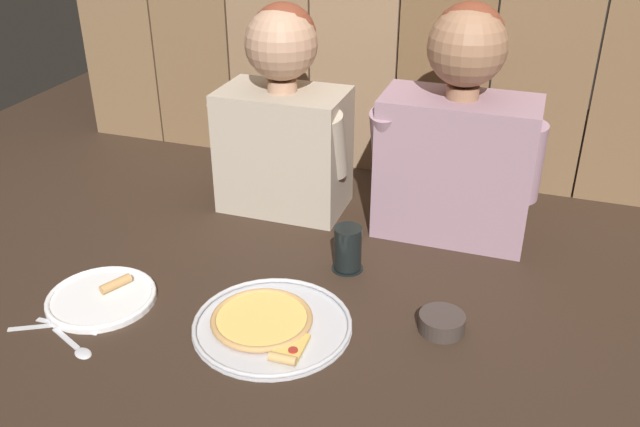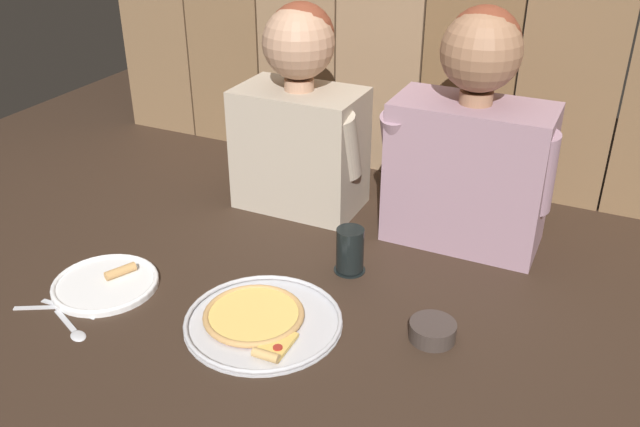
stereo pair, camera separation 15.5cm
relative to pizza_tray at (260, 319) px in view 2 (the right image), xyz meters
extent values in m
plane|color=#332319|center=(0.06, 0.11, -0.01)|extent=(3.20, 3.20, 0.00)
cylinder|color=silver|center=(0.01, 0.00, -0.01)|extent=(0.34, 0.34, 0.01)
torus|color=silver|center=(0.01, 0.00, 0.00)|extent=(0.34, 0.34, 0.01)
cylinder|color=#B23823|center=(-0.02, 0.01, 0.00)|extent=(0.21, 0.21, 0.00)
cylinder|color=#EFC660|center=(-0.02, 0.01, 0.00)|extent=(0.20, 0.20, 0.01)
torus|color=tan|center=(-0.02, 0.01, 0.00)|extent=(0.22, 0.22, 0.01)
cube|color=#EABC56|center=(0.07, -0.06, 0.00)|extent=(0.06, 0.09, 0.01)
cylinder|color=tan|center=(0.07, -0.11, 0.01)|extent=(0.06, 0.02, 0.02)
cylinder|color=#A3281E|center=(0.08, -0.07, 0.01)|extent=(0.02, 0.02, 0.00)
cylinder|color=white|center=(-0.40, -0.03, 0.00)|extent=(0.25, 0.25, 0.01)
torus|color=white|center=(-0.40, -0.03, 0.00)|extent=(0.25, 0.25, 0.01)
cylinder|color=tan|center=(-0.39, 0.01, 0.01)|extent=(0.05, 0.08, 0.02)
cylinder|color=black|center=(0.09, 0.28, -0.01)|extent=(0.08, 0.08, 0.01)
cylinder|color=black|center=(0.09, 0.28, 0.05)|extent=(0.07, 0.07, 0.11)
cylinder|color=#3D332D|center=(0.35, 0.11, 0.01)|extent=(0.10, 0.10, 0.04)
cylinder|color=#B23823|center=(0.35, 0.11, 0.02)|extent=(0.08, 0.08, 0.02)
cube|color=silver|center=(-0.48, -0.17, -0.01)|extent=(0.09, 0.06, 0.01)
cube|color=silver|center=(-0.43, -0.14, -0.01)|extent=(0.04, 0.03, 0.01)
cube|color=silver|center=(-0.44, -0.14, -0.01)|extent=(0.10, 0.01, 0.01)
cube|color=silver|center=(-0.37, -0.14, -0.01)|extent=(0.06, 0.02, 0.00)
cube|color=silver|center=(-0.39, -0.18, -0.01)|extent=(0.09, 0.05, 0.01)
ellipsoid|color=silver|center=(-0.33, -0.21, -0.01)|extent=(0.05, 0.05, 0.01)
cube|color=#B2A38E|center=(-0.18, 0.55, 0.16)|extent=(0.34, 0.21, 0.34)
cylinder|color=tan|center=(-0.18, 0.55, 0.35)|extent=(0.08, 0.08, 0.03)
sphere|color=tan|center=(-0.18, 0.55, 0.46)|extent=(0.19, 0.19, 0.19)
sphere|color=brown|center=(-0.18, 0.56, 0.47)|extent=(0.18, 0.18, 0.18)
cylinder|color=#B2A38E|center=(-0.33, 0.51, 0.21)|extent=(0.08, 0.13, 0.20)
cylinder|color=#B2A38E|center=(-0.02, 0.51, 0.21)|extent=(0.08, 0.13, 0.20)
cube|color=gray|center=(0.30, 0.55, 0.18)|extent=(0.39, 0.20, 0.37)
cylinder|color=#9E7051|center=(0.30, 0.55, 0.38)|extent=(0.08, 0.08, 0.03)
sphere|color=#9E7051|center=(0.30, 0.55, 0.49)|extent=(0.19, 0.19, 0.19)
sphere|color=brown|center=(0.30, 0.56, 0.50)|extent=(0.18, 0.18, 0.18)
cylinder|color=gray|center=(0.12, 0.51, 0.23)|extent=(0.08, 0.14, 0.22)
cylinder|color=gray|center=(0.47, 0.51, 0.23)|extent=(0.08, 0.11, 0.22)
camera|label=1|loc=(0.49, -1.08, 0.90)|focal=38.25mm
camera|label=2|loc=(0.63, -1.03, 0.90)|focal=38.25mm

